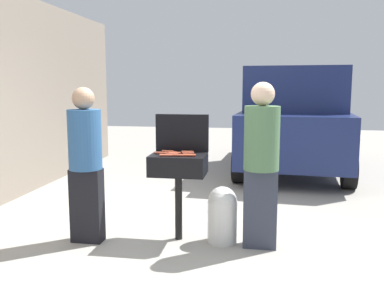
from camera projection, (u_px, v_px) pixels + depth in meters
The scene contains 18 objects.
ground_plane at pixel (173, 235), 4.79m from camera, with size 24.00×24.00×0.00m, color #9E998E.
bbq_grill at pixel (178, 168), 4.55m from camera, with size 0.60×0.44×0.95m.
grill_lid_open at pixel (182, 133), 4.72m from camera, with size 0.60×0.05×0.42m, color black.
hot_dog_0 at pixel (175, 153), 4.54m from camera, with size 0.03×0.03×0.13m, color #B74C33.
hot_dog_1 at pixel (187, 152), 4.63m from camera, with size 0.03×0.03×0.13m, color #B74C33.
hot_dog_2 at pixel (178, 155), 4.40m from camera, with size 0.03×0.03×0.13m, color #B74C33.
hot_dog_3 at pixel (166, 155), 4.40m from camera, with size 0.03×0.03×0.13m, color #C6593D.
hot_dog_4 at pixel (172, 154), 4.48m from camera, with size 0.03×0.03×0.13m, color #B74C33.
hot_dog_5 at pixel (168, 151), 4.67m from camera, with size 0.03×0.03×0.13m, color #B74C33.
hot_dog_6 at pixel (189, 155), 4.42m from camera, with size 0.03×0.03×0.13m, color #B74C33.
hot_dog_7 at pixel (189, 155), 4.39m from camera, with size 0.03×0.03×0.13m, color #AD4228.
hot_dog_8 at pixel (171, 152), 4.60m from camera, with size 0.03×0.03×0.13m, color #AD4228.
hot_dog_9 at pixel (188, 153), 4.55m from camera, with size 0.03×0.03×0.13m, color #B74C33.
hot_dog_10 at pixel (161, 153), 4.55m from camera, with size 0.03×0.03×0.13m, color #B74C33.
propane_tank at pixel (222, 213), 4.53m from camera, with size 0.32×0.32×0.62m.
person_left at pixel (86, 159), 4.48m from camera, with size 0.35×0.35×1.68m.
person_right at pixel (261, 159), 4.31m from camera, with size 0.36×0.36×1.73m.
parked_minivan at pixel (294, 119), 8.42m from camera, with size 2.30×4.53×2.02m.
Camera 1 is at (0.96, -4.50, 1.70)m, focal length 39.18 mm.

